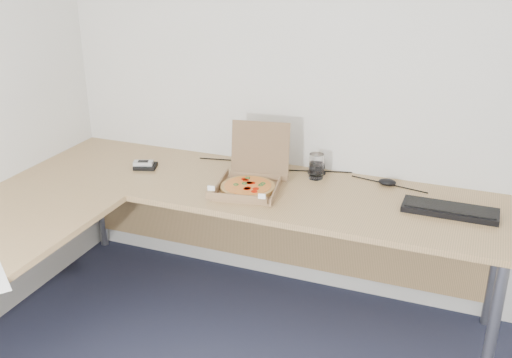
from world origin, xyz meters
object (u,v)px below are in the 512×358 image
at_px(desk, 158,215).
at_px(wallet, 146,166).
at_px(pizza_box, 249,183).
at_px(keyboard, 450,210).
at_px(drinking_glass, 316,166).

xyz_separation_m(desk, wallet, (-0.33, 0.44, 0.04)).
relative_size(pizza_box, wallet, 2.99).
bearing_deg(pizza_box, desk, -141.22).
bearing_deg(wallet, pizza_box, -24.17).
height_order(pizza_box, keyboard, pizza_box).
bearing_deg(wallet, desk, -70.46).
relative_size(drinking_glass, wallet, 1.14).
distance_m(desk, keyboard, 1.36).
bearing_deg(pizza_box, drinking_glass, 35.07).
xyz_separation_m(desk, keyboard, (1.28, 0.45, 0.04)).
xyz_separation_m(keyboard, wallet, (-1.61, -0.02, -0.00)).
xyz_separation_m(pizza_box, drinking_glass, (0.27, 0.27, 0.03)).
height_order(pizza_box, drinking_glass, pizza_box).
bearing_deg(keyboard, drinking_glass, 165.77).
bearing_deg(keyboard, desk, -160.15).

